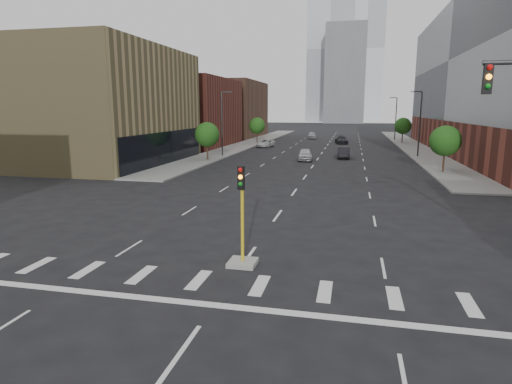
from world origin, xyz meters
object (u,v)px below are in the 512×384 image
(car_near_left, at_px, (305,154))
(car_distant, at_px, (312,135))
(car_mid_right, at_px, (344,153))
(car_far_left, at_px, (266,143))
(car_deep_right, at_px, (341,140))
(median_traffic_signal, at_px, (242,244))

(car_near_left, xyz_separation_m, car_distant, (-2.97, 41.40, -0.02))
(car_mid_right, bearing_deg, car_near_left, -144.21)
(car_far_left, bearing_deg, car_near_left, -55.51)
(car_mid_right, relative_size, car_deep_right, 0.91)
(median_traffic_signal, relative_size, car_near_left, 0.94)
(car_near_left, bearing_deg, car_mid_right, 32.25)
(car_near_left, distance_m, car_far_left, 20.45)
(car_near_left, relative_size, car_far_left, 0.94)
(car_near_left, bearing_deg, car_deep_right, 76.89)
(median_traffic_signal, xyz_separation_m, car_far_left, (-10.50, 57.32, -0.29))
(car_near_left, relative_size, car_distant, 1.02)
(car_near_left, relative_size, car_deep_right, 0.91)
(car_near_left, relative_size, car_mid_right, 1.01)
(median_traffic_signal, distance_m, car_distant, 80.48)
(car_near_left, distance_m, car_mid_right, 6.16)
(car_distant, bearing_deg, car_far_left, -110.68)
(car_deep_right, bearing_deg, car_mid_right, -97.26)
(median_traffic_signal, height_order, car_far_left, median_traffic_signal)
(median_traffic_signal, xyz_separation_m, car_deep_right, (2.42, 67.78, -0.23))
(car_deep_right, relative_size, car_distant, 1.12)
(car_mid_right, bearing_deg, car_far_left, 131.74)
(car_deep_right, height_order, car_distant, car_distant)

